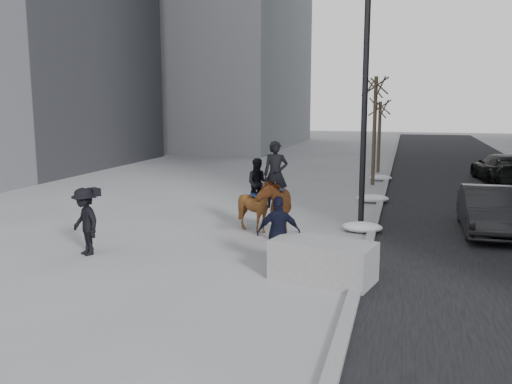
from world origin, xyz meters
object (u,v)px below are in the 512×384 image
(car_near, at_px, (488,210))
(mounted_left, at_px, (274,203))
(mounted_right, at_px, (257,203))
(planter, at_px, (323,261))

(car_near, distance_m, mounted_left, 6.52)
(car_near, height_order, mounted_right, mounted_right)
(planter, bearing_deg, car_near, 54.28)
(planter, height_order, mounted_left, mounted_left)
(planter, distance_m, car_near, 7.08)
(planter, bearing_deg, mounted_left, 119.91)
(planter, relative_size, mounted_right, 1.00)
(car_near, relative_size, mounted_left, 1.49)
(planter, relative_size, mounted_left, 0.79)
(planter, height_order, mounted_right, mounted_right)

